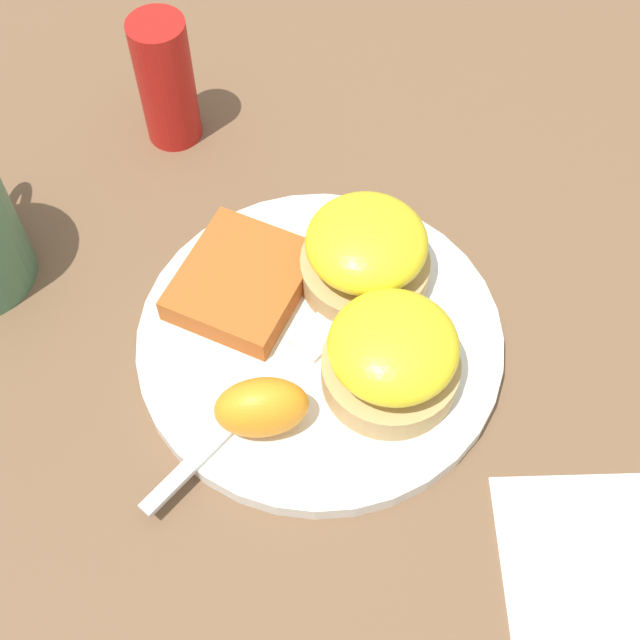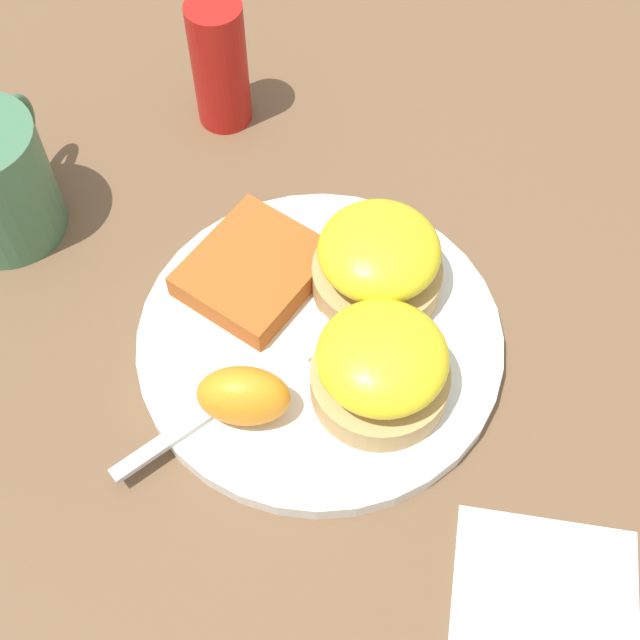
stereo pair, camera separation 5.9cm
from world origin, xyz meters
name	(u,v)px [view 1 (the left image)]	position (x,y,z in m)	size (l,w,h in m)	color
ground_plane	(320,346)	(0.00, 0.00, 0.00)	(1.10, 1.10, 0.00)	brown
plate	(320,341)	(0.00, 0.00, 0.01)	(0.25, 0.25, 0.01)	silver
sandwich_benedict_left	(392,356)	(-0.03, -0.05, 0.04)	(0.09, 0.09, 0.06)	tan
sandwich_benedict_right	(366,254)	(0.05, -0.03, 0.04)	(0.09, 0.09, 0.06)	tan
hashbrown_patty	(242,281)	(0.04, 0.06, 0.02)	(0.09, 0.08, 0.02)	#AE541F
orange_wedge	(262,407)	(-0.07, 0.03, 0.04)	(0.06, 0.04, 0.04)	orange
fork	(265,392)	(-0.05, 0.04, 0.02)	(0.16, 0.13, 0.00)	silver
napkin	(591,560)	(-0.15, -0.17, 0.00)	(0.11, 0.11, 0.00)	white
condiment_bottle	(166,81)	(0.20, 0.12, 0.06)	(0.04, 0.04, 0.11)	#B21914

